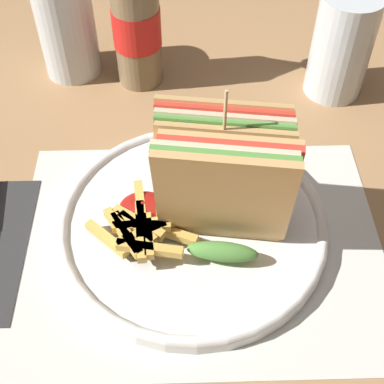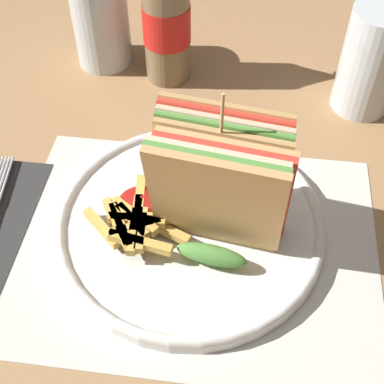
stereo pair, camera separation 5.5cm
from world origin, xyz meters
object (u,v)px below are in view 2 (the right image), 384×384
Objects in this scene: coke_bottle_near at (166,8)px; club_sandwich at (221,185)px; glass_near at (370,67)px; plate_main at (190,225)px; glass_far at (100,18)px.

club_sandwich is at bearing -70.62° from coke_bottle_near.
coke_bottle_near reaches higher than glass_near.
glass_near is at bearing 50.28° from plate_main.
club_sandwich is 1.23× the size of glass_far.
coke_bottle_near reaches higher than club_sandwich.
plate_main is 0.29m from coke_bottle_near.
plate_main is 1.20× the size of coke_bottle_near.
plate_main is 0.33m from glass_far.
coke_bottle_near is (-0.09, 0.27, 0.02)m from club_sandwich.
coke_bottle_near reaches higher than glass_far.
glass_near reaches higher than plate_main.
glass_far is (-0.35, 0.05, 0.01)m from glass_near.
plate_main is at bearing -76.39° from coke_bottle_near.
coke_bottle_near is 0.10m from glass_far.
plate_main is 2.09× the size of glass_far.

